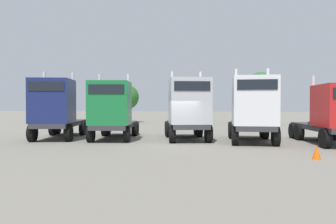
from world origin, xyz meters
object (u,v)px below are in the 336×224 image
at_px(traffic_cone_near, 317,152).
at_px(semi_truck_red, 336,114).
at_px(semi_truck_navy, 56,109).
at_px(semi_truck_silver, 188,108).
at_px(semi_truck_green, 112,111).
at_px(semi_truck_white, 253,110).

bearing_deg(traffic_cone_near, semi_truck_red, 63.66).
distance_m(semi_truck_navy, semi_truck_silver, 8.67).
bearing_deg(semi_truck_green, traffic_cone_near, 54.49).
distance_m(semi_truck_white, traffic_cone_near, 5.81).
height_order(semi_truck_silver, traffic_cone_near, semi_truck_silver).
bearing_deg(semi_truck_navy, traffic_cone_near, 57.55).
xyz_separation_m(semi_truck_red, traffic_cone_near, (-2.45, -4.95, -1.49)).
height_order(semi_truck_white, semi_truck_red, semi_truck_white).
xyz_separation_m(semi_truck_navy, semi_truck_green, (3.79, 0.20, -0.11)).
bearing_deg(semi_truck_white, semi_truck_red, 86.42).
relative_size(semi_truck_green, semi_truck_red, 1.03).
height_order(semi_truck_silver, semi_truck_red, semi_truck_silver).
bearing_deg(semi_truck_white, semi_truck_navy, -90.88).
bearing_deg(semi_truck_red, semi_truck_green, -97.50).
bearing_deg(semi_truck_silver, traffic_cone_near, 31.78).
bearing_deg(semi_truck_green, semi_truck_silver, 87.38).
xyz_separation_m(semi_truck_white, traffic_cone_near, (2.03, -5.17, -1.71)).
relative_size(semi_truck_red, traffic_cone_near, 10.69).
bearing_deg(semi_truck_navy, semi_truck_red, 76.36).
height_order(semi_truck_navy, semi_truck_green, semi_truck_navy).
distance_m(semi_truck_silver, traffic_cone_near, 8.57).
distance_m(semi_truck_navy, semi_truck_green, 3.80).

